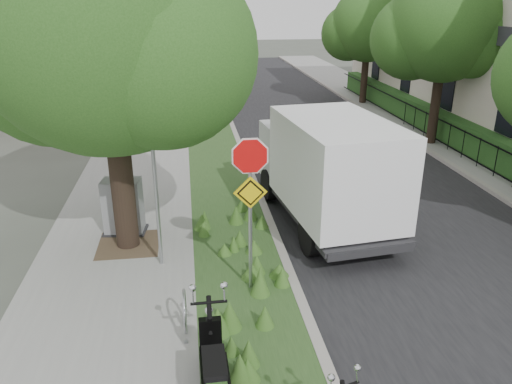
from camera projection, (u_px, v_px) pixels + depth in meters
ground at (326, 303)px, 9.67m from camera, size 120.00×120.00×0.00m
sidewalk_near at (141, 156)px, 18.30m from camera, size 3.50×60.00×0.12m
verge at (216, 153)px, 18.66m from camera, size 2.00×60.00×0.12m
kerb_near at (242, 151)px, 18.78m from camera, size 0.20×60.00×0.13m
road at (332, 149)px, 19.26m from camera, size 7.00×60.00×0.01m
kerb_far at (418, 144)px, 19.69m from camera, size 0.20×60.00×0.13m
footpath_far at (458, 143)px, 19.91m from camera, size 3.20×60.00×0.12m
street_tree_main at (103, 36)px, 10.00m from camera, size 6.21×5.54×7.66m
bare_post at (155, 177)px, 10.13m from camera, size 0.08×0.08×4.00m
bike_hoop at (185, 311)px, 8.58m from camera, size 0.06×0.78×0.77m
sign_assembly at (250, 184)px, 9.17m from camera, size 0.94×0.08×3.22m
fence_far at (437, 129)px, 19.56m from camera, size 0.04×24.00×1.00m
hedge_far at (453, 128)px, 19.65m from camera, size 1.00×24.00×1.10m
brick_building at (52, 21)px, 27.14m from camera, size 9.40×10.40×8.30m
far_tree_b at (443, 30)px, 18.20m from camera, size 4.83×4.31×6.56m
far_tree_c at (367, 28)px, 25.72m from camera, size 4.37×3.89×5.93m
scooter_near at (214, 378)px, 7.01m from camera, size 0.39×1.88×0.90m
box_truck at (327, 165)px, 12.46m from camera, size 2.71×5.62×2.45m
utility_cabinet at (123, 207)px, 12.09m from camera, size 1.09×0.79×1.35m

